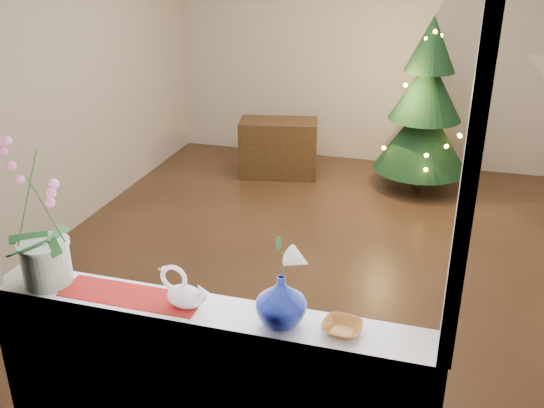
% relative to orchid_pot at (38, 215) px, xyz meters
% --- Properties ---
extents(ground, '(5.00, 5.00, 0.00)m').
position_rel_orchid_pot_xyz_m(ground, '(0.83, 2.37, -1.29)').
color(ground, '#312114').
rests_on(ground, ground).
extents(wall_back, '(4.50, 0.10, 2.70)m').
position_rel_orchid_pot_xyz_m(wall_back, '(0.83, 4.87, 0.06)').
color(wall_back, '#BDB2A5').
rests_on(wall_back, ground).
extents(wall_front, '(4.50, 0.10, 2.70)m').
position_rel_orchid_pot_xyz_m(wall_front, '(0.83, -0.13, 0.06)').
color(wall_front, '#BDB2A5').
rests_on(wall_front, ground).
extents(wall_left, '(0.10, 5.00, 2.70)m').
position_rel_orchid_pot_xyz_m(wall_left, '(-1.42, 2.37, 0.06)').
color(wall_left, '#BDB2A5').
rests_on(wall_left, ground).
extents(window_apron, '(2.20, 0.08, 0.88)m').
position_rel_orchid_pot_xyz_m(window_apron, '(0.83, -0.09, -0.85)').
color(window_apron, white).
rests_on(window_apron, ground).
extents(windowsill, '(2.20, 0.26, 0.04)m').
position_rel_orchid_pot_xyz_m(windowsill, '(0.83, 0.00, -0.39)').
color(windowsill, white).
rests_on(windowsill, window_apron).
extents(window_frame, '(2.22, 0.06, 1.60)m').
position_rel_orchid_pot_xyz_m(window_frame, '(0.83, -0.10, 0.41)').
color(window_frame, white).
rests_on(window_frame, windowsill).
extents(runner, '(0.70, 0.20, 0.01)m').
position_rel_orchid_pot_xyz_m(runner, '(0.45, 0.00, -0.37)').
color(runner, maroon).
rests_on(runner, windowsill).
extents(orchid_pot, '(0.29, 0.29, 0.75)m').
position_rel_orchid_pot_xyz_m(orchid_pot, '(0.00, 0.00, 0.00)').
color(orchid_pot, silver).
rests_on(orchid_pot, windowsill).
extents(swan, '(0.26, 0.19, 0.20)m').
position_rel_orchid_pot_xyz_m(swan, '(0.74, -0.01, -0.27)').
color(swan, white).
rests_on(swan, windowsill).
extents(blue_vase, '(0.28, 0.28, 0.27)m').
position_rel_orchid_pot_xyz_m(blue_vase, '(1.21, -0.01, -0.24)').
color(blue_vase, navy).
rests_on(blue_vase, windowsill).
extents(lily, '(0.15, 0.09, 0.21)m').
position_rel_orchid_pot_xyz_m(lily, '(1.21, -0.01, 0.00)').
color(lily, beige).
rests_on(lily, blue_vase).
extents(paperweight, '(0.08, 0.08, 0.08)m').
position_rel_orchid_pot_xyz_m(paperweight, '(1.14, -0.03, -0.34)').
color(paperweight, white).
rests_on(paperweight, windowsill).
extents(amber_dish, '(0.17, 0.17, 0.04)m').
position_rel_orchid_pot_xyz_m(amber_dish, '(1.48, -0.00, -0.35)').
color(amber_dish, brown).
rests_on(amber_dish, windowsill).
extents(xmas_tree, '(1.01, 1.01, 1.81)m').
position_rel_orchid_pot_xyz_m(xmas_tree, '(1.61, 4.16, -0.39)').
color(xmas_tree, black).
rests_on(xmas_tree, ground).
extents(side_table, '(0.92, 0.59, 0.64)m').
position_rel_orchid_pot_xyz_m(side_table, '(0.05, 4.07, -0.97)').
color(side_table, black).
rests_on(side_table, ground).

